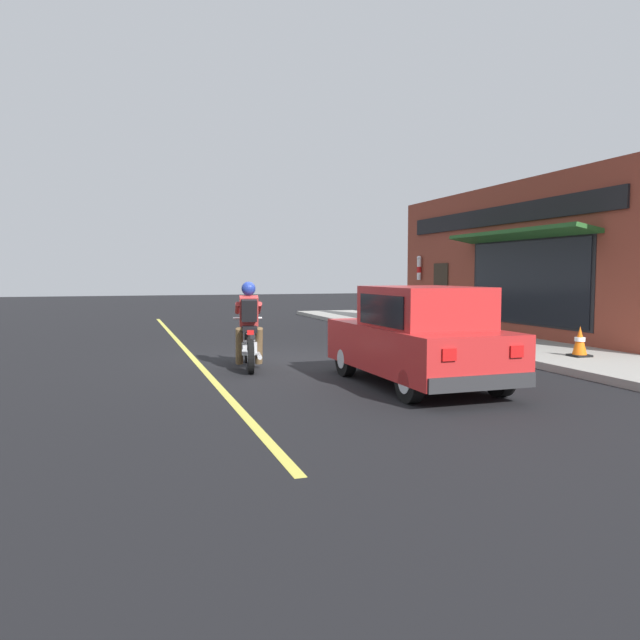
# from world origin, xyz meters

# --- Properties ---
(ground_plane) EXTENTS (80.00, 80.00, 0.00)m
(ground_plane) POSITION_xyz_m (0.00, 0.00, 0.00)
(ground_plane) COLOR black
(sidewalk_curb) EXTENTS (2.60, 22.00, 0.14)m
(sidewalk_curb) POSITION_xyz_m (5.42, 3.00, 0.07)
(sidewalk_curb) COLOR #9E9B93
(sidewalk_curb) RESTS_ON ground
(lane_stripe) EXTENTS (0.12, 19.80, 0.01)m
(lane_stripe) POSITION_xyz_m (-1.80, 3.00, 0.00)
(lane_stripe) COLOR #D1C64C
(lane_stripe) RESTS_ON ground
(storefront_building) EXTENTS (1.25, 11.04, 4.20)m
(storefront_building) POSITION_xyz_m (6.95, 2.94, 2.11)
(storefront_building) COLOR brown
(storefront_building) RESTS_ON ground
(motorcycle_with_rider) EXTENTS (0.65, 2.01, 1.62)m
(motorcycle_with_rider) POSITION_xyz_m (-0.96, -0.56, 0.68)
(motorcycle_with_rider) COLOR black
(motorcycle_with_rider) RESTS_ON ground
(car_hatchback) EXTENTS (1.70, 3.80, 1.57)m
(car_hatchback) POSITION_xyz_m (1.19, -3.21, 0.77)
(car_hatchback) COLOR black
(car_hatchback) RESTS_ON ground
(traffic_cone) EXTENTS (0.36, 0.36, 0.60)m
(traffic_cone) POSITION_xyz_m (5.35, -1.98, 0.43)
(traffic_cone) COLOR black
(traffic_cone) RESTS_ON sidewalk_curb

